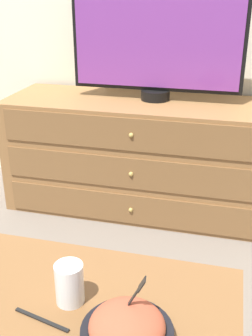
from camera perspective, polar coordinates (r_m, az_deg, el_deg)
ground_plane at (r=2.82m, az=2.91°, el=-2.13°), size 12.00×12.00×0.00m
dresser at (r=2.42m, az=2.16°, el=1.71°), size 1.52×0.54×0.64m
tv at (r=2.30m, az=4.22°, el=16.69°), size 0.92×0.16×0.59m
coffee_table at (r=1.20m, az=-7.94°, el=-21.57°), size 0.88×0.63×0.44m
takeout_bowl at (r=1.07m, az=0.14°, el=-21.02°), size 0.22×0.22×0.16m
drink_cup at (r=1.17m, az=-7.64°, el=-15.51°), size 0.08×0.08×0.12m
knife at (r=1.16m, az=-11.35°, el=-19.51°), size 0.16×0.05×0.01m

